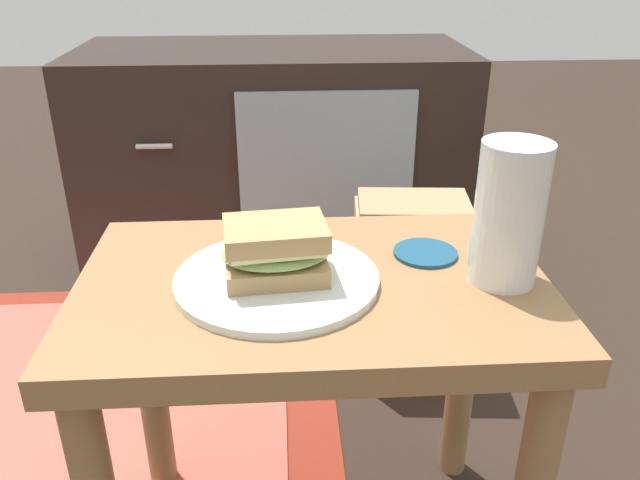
{
  "coord_description": "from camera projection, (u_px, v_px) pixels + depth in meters",
  "views": [
    {
      "loc": [
        -0.03,
        -0.67,
        0.83
      ],
      "look_at": [
        0.01,
        0.0,
        0.51
      ],
      "focal_mm": 35.88,
      "sensor_mm": 36.0,
      "label": 1
    }
  ],
  "objects": [
    {
      "name": "side_table",
      "position": [
        313.0,
        341.0,
        0.8
      ],
      "size": [
        0.56,
        0.36,
        0.46
      ],
      "color": "olive",
      "rests_on": "ground"
    },
    {
      "name": "tv_cabinet",
      "position": [
        276.0,
        161.0,
        1.69
      ],
      "size": [
        0.96,
        0.46,
        0.58
      ],
      "color": "black",
      "rests_on": "ground"
    },
    {
      "name": "area_rug",
      "position": [
        71.0,
        381.0,
        1.31
      ],
      "size": [
        1.07,
        0.74,
        0.01
      ],
      "color": "maroon",
      "rests_on": "ground"
    },
    {
      "name": "plate",
      "position": [
        277.0,
        279.0,
        0.75
      ],
      "size": [
        0.24,
        0.24,
        0.01
      ],
      "primitive_type": "cylinder",
      "color": "silver",
      "rests_on": "side_table"
    },
    {
      "name": "sandwich_front",
      "position": [
        276.0,
        250.0,
        0.73
      ],
      "size": [
        0.13,
        0.1,
        0.07
      ],
      "color": "tan",
      "rests_on": "plate"
    },
    {
      "name": "beer_glass",
      "position": [
        509.0,
        216.0,
        0.72
      ],
      "size": [
        0.08,
        0.08,
        0.17
      ],
      "color": "silver",
      "rests_on": "side_table"
    },
    {
      "name": "coaster",
      "position": [
        425.0,
        253.0,
        0.82
      ],
      "size": [
        0.08,
        0.08,
        0.01
      ],
      "primitive_type": "cylinder",
      "color": "navy",
      "rests_on": "side_table"
    },
    {
      "name": "paper_bag",
      "position": [
        409.0,
        286.0,
        1.3
      ],
      "size": [
        0.23,
        0.16,
        0.37
      ],
      "color": "tan",
      "rests_on": "ground"
    }
  ]
}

